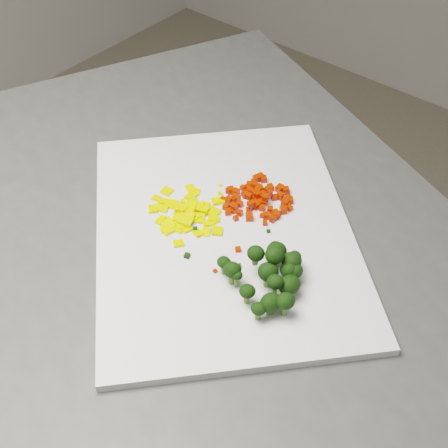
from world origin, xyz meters
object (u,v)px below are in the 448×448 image
Objects in this scene: pepper_pile at (185,211)px; broccoli_pile at (264,269)px; carrot_pile at (257,194)px; cutting_board at (224,232)px; counter_block at (209,417)px.

pepper_pile is 0.17m from broccoli_pile.
carrot_pile is at bearing 130.27° from broccoli_pile.
cutting_board is at bearing -90.11° from carrot_pile.
counter_block is 2.37× the size of cutting_board.
pepper_pile reaches higher than counter_block.
broccoli_pile is at bearing -11.12° from pepper_pile.
counter_block is at bearing -86.17° from cutting_board.
carrot_pile is 0.16m from broccoli_pile.
pepper_pile reaches higher than cutting_board.
broccoli_pile reaches higher than counter_block.
broccoli_pile is at bearing 1.59° from counter_block.
broccoli_pile is (0.10, 0.00, 0.49)m from counter_block.
cutting_board is 3.88× the size of pepper_pile.
broccoli_pile is (0.10, -0.05, 0.03)m from cutting_board.
pepper_pile is 0.97× the size of broccoli_pile.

